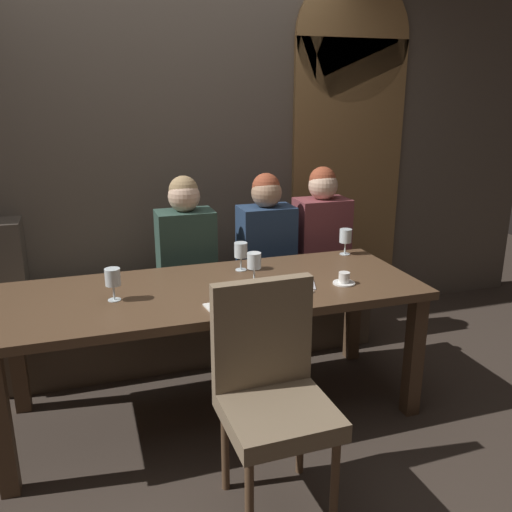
% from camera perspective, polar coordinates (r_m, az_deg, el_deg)
% --- Properties ---
extents(ground, '(9.00, 9.00, 0.00)m').
position_cam_1_polar(ground, '(3.18, -4.27, -15.96)').
color(ground, '#382D26').
extents(back_wall_tiled, '(6.00, 0.12, 3.00)m').
position_cam_1_polar(back_wall_tiled, '(3.88, -9.23, 13.41)').
color(back_wall_tiled, brown).
rests_on(back_wall_tiled, ground).
extents(arched_door, '(0.90, 0.05, 2.55)m').
position_cam_1_polar(arched_door, '(4.25, 9.71, 11.84)').
color(arched_door, olive).
rests_on(arched_door, ground).
extents(dining_table, '(2.20, 0.84, 0.74)m').
position_cam_1_polar(dining_table, '(2.88, -4.56, -4.98)').
color(dining_table, '#493422').
rests_on(dining_table, ground).
extents(banquette_bench, '(2.50, 0.44, 0.45)m').
position_cam_1_polar(banquette_bench, '(3.67, -7.00, -7.22)').
color(banquette_bench, '#4A3C2E').
rests_on(banquette_bench, ground).
extents(chair_near_side, '(0.45, 0.45, 0.98)m').
position_cam_1_polar(chair_near_side, '(2.31, 1.62, -13.30)').
color(chair_near_side, brown).
rests_on(chair_near_side, ground).
extents(diner_redhead, '(0.36, 0.24, 0.78)m').
position_cam_1_polar(diner_redhead, '(3.46, -7.44, 1.62)').
color(diner_redhead, '#2D473D').
rests_on(diner_redhead, banquette_bench).
extents(diner_bearded, '(0.36, 0.24, 0.77)m').
position_cam_1_polar(diner_bearded, '(3.59, 1.09, 2.28)').
color(diner_bearded, navy).
rests_on(diner_bearded, banquette_bench).
extents(diner_far_end, '(0.36, 0.24, 0.79)m').
position_cam_1_polar(diner_far_end, '(3.78, 6.94, 3.04)').
color(diner_far_end, brown).
rests_on(diner_far_end, banquette_bench).
extents(wine_glass_end_left, '(0.08, 0.08, 0.16)m').
position_cam_1_polar(wine_glass_end_left, '(3.08, -1.61, 0.56)').
color(wine_glass_end_left, silver).
rests_on(wine_glass_end_left, dining_table).
extents(wine_glass_end_right, '(0.08, 0.08, 0.16)m').
position_cam_1_polar(wine_glass_end_right, '(2.88, -0.20, -0.57)').
color(wine_glass_end_right, silver).
rests_on(wine_glass_end_right, dining_table).
extents(wine_glass_near_right, '(0.08, 0.08, 0.16)m').
position_cam_1_polar(wine_glass_near_right, '(3.43, 9.45, 1.98)').
color(wine_glass_near_right, silver).
rests_on(wine_glass_near_right, dining_table).
extents(wine_glass_center_back, '(0.08, 0.08, 0.16)m').
position_cam_1_polar(wine_glass_center_back, '(2.72, -14.90, -2.25)').
color(wine_glass_center_back, silver).
rests_on(wine_glass_center_back, dining_table).
extents(espresso_cup, '(0.12, 0.12, 0.06)m').
position_cam_1_polar(espresso_cup, '(2.92, 9.30, -2.43)').
color(espresso_cup, white).
rests_on(espresso_cup, dining_table).
extents(dessert_plate, '(0.19, 0.19, 0.05)m').
position_cam_1_polar(dessert_plate, '(2.82, 3.71, -3.21)').
color(dessert_plate, white).
rests_on(dessert_plate, dining_table).
extents(fork_on_table, '(0.07, 0.17, 0.01)m').
position_cam_1_polar(fork_on_table, '(2.90, 6.05, -2.96)').
color(fork_on_table, silver).
rests_on(fork_on_table, dining_table).
extents(folded_napkin, '(0.12, 0.11, 0.01)m').
position_cam_1_polar(folded_napkin, '(2.59, -4.15, -5.32)').
color(folded_napkin, silver).
rests_on(folded_napkin, dining_table).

